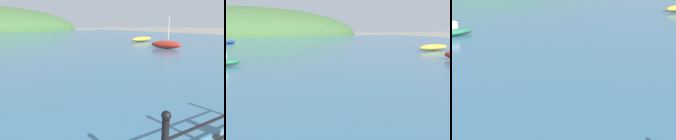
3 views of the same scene
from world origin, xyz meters
The scene contains 2 objects.
boat_red_dinghy centered at (13.94, 12.85, 0.44)m, with size 1.89×2.55×2.68m.
boat_far_right centered at (17.17, 19.64, 0.39)m, with size 3.61×1.52×0.57m.
Camera 1 is at (-0.29, -0.16, 2.22)m, focal length 35.00 mm.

